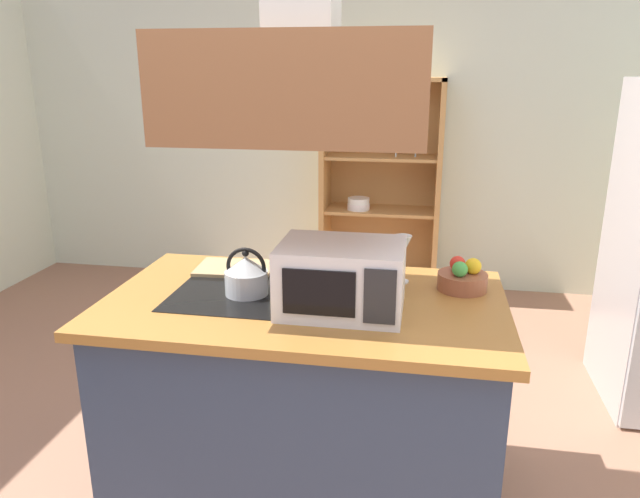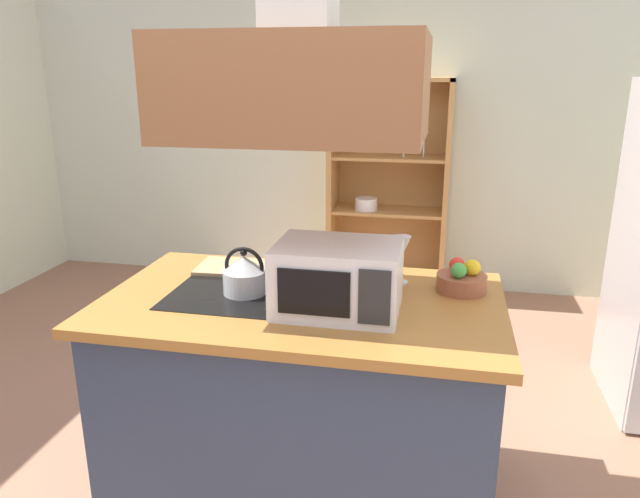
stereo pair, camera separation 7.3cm
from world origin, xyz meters
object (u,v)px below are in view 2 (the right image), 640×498
(cutting_board, at_px, (236,267))
(fruit_bowl, at_px, (462,279))
(wine_glass_on_counter, at_px, (402,249))
(kettle, at_px, (244,274))
(microwave, at_px, (338,278))
(dish_cabinet, at_px, (388,201))

(cutting_board, xyz_separation_m, fruit_bowl, (1.00, -0.07, 0.04))
(wine_glass_on_counter, bearing_deg, kettle, -156.93)
(microwave, height_order, fruit_bowl, microwave)
(kettle, height_order, fruit_bowl, kettle)
(cutting_board, bearing_deg, dish_cabinet, 78.00)
(cutting_board, xyz_separation_m, wine_glass_on_counter, (0.75, -0.02, 0.14))
(dish_cabinet, height_order, cutting_board, dish_cabinet)
(dish_cabinet, relative_size, cutting_board, 5.04)
(kettle, xyz_separation_m, fruit_bowl, (0.86, 0.21, -0.03))
(dish_cabinet, distance_m, wine_glass_on_counter, 2.32)
(kettle, relative_size, microwave, 0.42)
(dish_cabinet, relative_size, wine_glass_on_counter, 8.32)
(microwave, height_order, wine_glass_on_counter, microwave)
(dish_cabinet, height_order, kettle, dish_cabinet)
(microwave, bearing_deg, kettle, 166.94)
(wine_glass_on_counter, bearing_deg, microwave, -120.78)
(cutting_board, xyz_separation_m, microwave, (0.54, -0.37, 0.12))
(kettle, height_order, microwave, microwave)
(microwave, bearing_deg, wine_glass_on_counter, 59.22)
(microwave, bearing_deg, dish_cabinet, 91.28)
(kettle, relative_size, cutting_board, 0.57)
(dish_cabinet, distance_m, fruit_bowl, 2.39)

